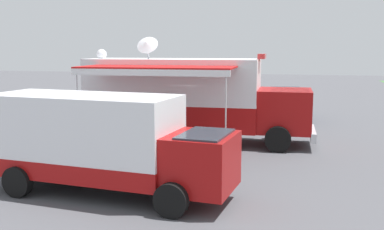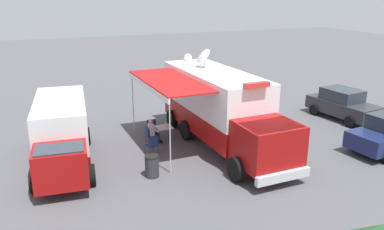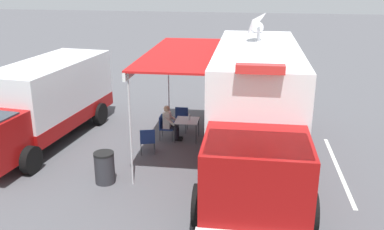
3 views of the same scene
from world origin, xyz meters
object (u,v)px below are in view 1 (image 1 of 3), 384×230
water_bottle (138,130)px  seated_responder (134,138)px  folding_chair_beside_table (113,140)px  folding_chair_spare_by_truck (165,146)px  car_far_corner (286,104)px  trash_bin (222,156)px  folding_table (138,135)px  support_truck (101,144)px  car_behind_truck (209,99)px  folding_chair_at_table (132,143)px  command_truck (190,96)px  traffic_cone (63,126)px

water_bottle → seated_responder: bearing=7.5°
folding_chair_beside_table → folding_chair_spare_by_truck: same height
folding_chair_beside_table → car_far_corner: car_far_corner is taller
car_far_corner → folding_chair_beside_table: bearing=-32.2°
trash_bin → folding_chair_beside_table: bearing=-107.3°
folding_table → support_truck: bearing=9.0°
folding_chair_beside_table → folding_chair_spare_by_truck: bearing=73.1°
support_truck → car_behind_truck: bearing=-179.4°
folding_chair_at_table → car_far_corner: 11.41m
trash_bin → car_far_corner: size_ratio=0.21×
trash_bin → car_behind_truck: car_behind_truck is taller
command_truck → traffic_cone: bearing=-96.9°
folding_table → water_bottle: size_ratio=3.65×
folding_table → folding_chair_beside_table: (0.37, -0.85, -0.16)m
folding_chair_beside_table → car_behind_truck: 11.29m
folding_chair_at_table → folding_chair_beside_table: size_ratio=1.00×
folding_chair_beside_table → car_far_corner: size_ratio=0.20×
folding_table → folding_chair_at_table: (0.80, 0.08, -0.16)m
seated_responder → car_behind_truck: car_behind_truck is taller
folding_chair_beside_table → traffic_cone: size_ratio=1.50×
folding_chair_spare_by_truck → car_far_corner: (-10.41, 3.85, 0.37)m
support_truck → car_far_corner: (-14.23, 4.50, -0.51)m
folding_chair_at_table → support_truck: size_ratio=0.12×
water_bottle → seated_responder: seated_responder is taller
trash_bin → traffic_cone: bearing=-119.7°
water_bottle → folding_chair_spare_by_truck: water_bottle is taller
water_bottle → support_truck: size_ratio=0.03×
folding_chair_spare_by_truck → trash_bin: 2.25m
water_bottle → folding_chair_beside_table: (0.45, -0.84, -0.32)m
water_bottle → seated_responder: 0.72m
car_behind_truck → folding_chair_beside_table: bearing=-7.5°
folding_table → support_truck: size_ratio=0.12×
folding_chair_beside_table → folding_chair_spare_by_truck: size_ratio=1.00×
command_truck → car_far_corner: size_ratio=2.18×
folding_table → trash_bin: trash_bin is taller
water_bottle → trash_bin: bearing=63.1°
folding_table → folding_chair_at_table: bearing=6.0°
water_bottle → support_truck: 5.05m
folding_chair_beside_table → seated_responder: (0.24, 0.93, 0.14)m
folding_table → folding_chair_spare_by_truck: size_ratio=0.94×
car_far_corner → command_truck: bearing=-28.3°
water_bottle → seated_responder: size_ratio=0.18×
folding_chair_at_table → trash_bin: trash_bin is taller
folding_chair_beside_table → command_truck: bearing=139.0°
command_truck → car_behind_truck: size_ratio=2.18×
folding_table → folding_chair_beside_table: folding_chair_beside_table is taller
seated_responder → trash_bin: size_ratio=1.37×
water_bottle → car_behind_truck: 10.76m
command_truck → traffic_cone: size_ratio=16.45×
command_truck → water_bottle: (2.26, -1.51, -1.11)m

